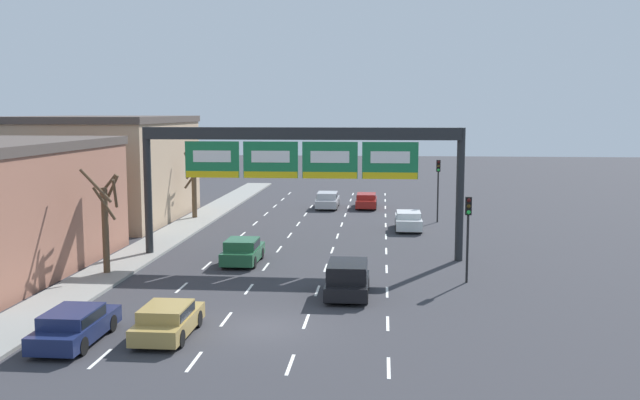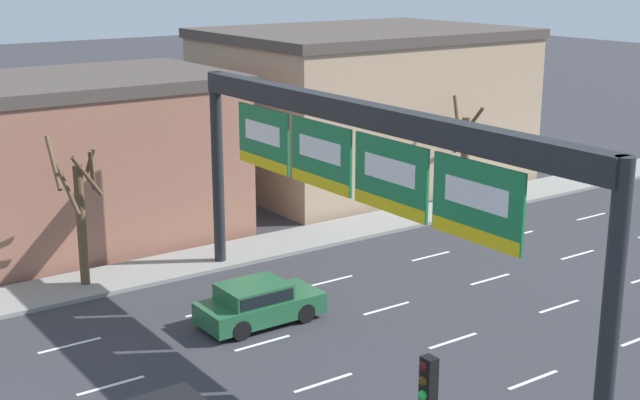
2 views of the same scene
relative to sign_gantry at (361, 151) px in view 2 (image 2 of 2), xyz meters
The scene contains 7 objects.
lane_dashes 6.13m from the sign_gantry, 90.00° to the right, with size 10.02×67.00×0.01m.
sign_gantry is the anchor object (origin of this frame).
building_near 16.73m from the sign_gantry, 161.79° to the right, with size 8.65×16.98×6.94m.
building_far 21.89m from the sign_gantry, 142.13° to the left, with size 11.74×15.64×8.10m.
car_green 6.46m from the sign_gantry, 149.39° to the right, with size 1.87×4.09×1.41m.
tree_bare_closest 17.82m from the sign_gantry, 125.53° to the left, with size 1.30×1.56×5.16m.
tree_bare_second 11.33m from the sign_gantry, 150.93° to the right, with size 1.73×1.73×5.46m.
Camera 2 is at (20.41, -2.30, 11.59)m, focal length 50.00 mm.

